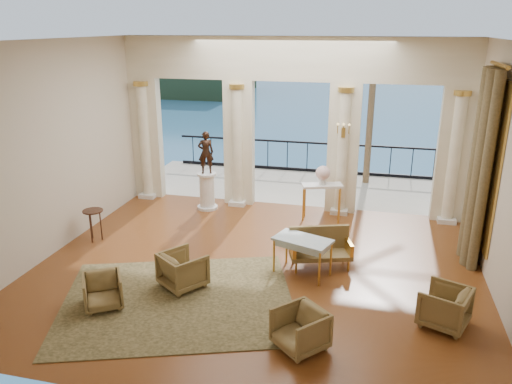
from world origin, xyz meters
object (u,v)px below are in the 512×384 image
(armchair_a, at_px, (103,290))
(pedestal, at_px, (207,192))
(armchair_c, at_px, (445,305))
(armchair_d, at_px, (183,268))
(side_table, at_px, (93,215))
(console_table, at_px, (322,191))
(statue, at_px, (206,152))
(armchair_b, at_px, (300,328))
(settee, at_px, (320,247))
(game_table, at_px, (303,243))

(armchair_a, height_order, pedestal, pedestal)
(armchair_a, xyz_separation_m, armchair_c, (5.80, 0.81, 0.04))
(armchair_d, relative_size, side_table, 1.04)
(console_table, xyz_separation_m, side_table, (-4.96, -2.51, -0.16))
(armchair_c, height_order, statue, statue)
(armchair_d, bearing_deg, pedestal, -41.91)
(armchair_b, bearing_deg, statue, 163.70)
(armchair_b, distance_m, settee, 2.87)
(armchair_a, bearing_deg, settee, 2.43)
(pedestal, bearing_deg, statue, 0.00)
(statue, bearing_deg, side_table, 32.35)
(console_table, bearing_deg, side_table, -171.10)
(settee, distance_m, side_table, 5.22)
(armchair_b, height_order, settee, settee)
(armchair_b, bearing_deg, armchair_a, -143.75)
(armchair_c, relative_size, statue, 0.66)
(armchair_c, relative_size, console_table, 0.70)
(armchair_a, height_order, armchair_d, armchair_d)
(armchair_a, height_order, armchair_c, armchair_c)
(settee, xyz_separation_m, statue, (-3.36, 2.68, 1.16))
(pedestal, bearing_deg, armchair_c, -37.80)
(armchair_b, xyz_separation_m, console_table, (-0.29, 5.43, 0.43))
(armchair_d, xyz_separation_m, statue, (-0.94, 4.16, 1.19))
(game_table, height_order, statue, statue)
(console_table, bearing_deg, statue, 160.03)
(armchair_b, relative_size, game_table, 0.58)
(pedestal, bearing_deg, console_table, -2.05)
(armchair_c, bearing_deg, armchair_d, -69.98)
(console_table, bearing_deg, pedestal, 160.03)
(armchair_d, xyz_separation_m, side_table, (-2.79, 1.54, 0.25))
(armchair_a, xyz_separation_m, game_table, (3.24, 2.05, 0.35))
(game_table, height_order, side_table, game_table)
(console_table, bearing_deg, settee, -102.14)
(armchair_b, distance_m, side_table, 6.02)
(game_table, bearing_deg, side_table, -166.00)
(armchair_a, distance_m, armchair_d, 1.50)
(armchair_c, relative_size, settee, 0.56)
(armchair_a, distance_m, pedestal, 5.18)
(armchair_b, distance_m, statue, 6.61)
(armchair_c, xyz_separation_m, console_table, (-2.52, 4.25, 0.42))
(armchair_b, relative_size, pedestal, 0.72)
(settee, relative_size, console_table, 1.25)
(armchair_b, distance_m, armchair_d, 2.82)
(armchair_b, xyz_separation_m, statue, (-3.40, 5.54, 1.21))
(pedestal, bearing_deg, settee, -38.49)
(armchair_b, relative_size, settee, 0.53)
(armchair_c, height_order, game_table, game_table)
(armchair_a, relative_size, settee, 0.49)
(pedestal, height_order, console_table, pedestal)
(armchair_d, distance_m, settee, 2.85)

